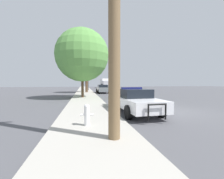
{
  "coord_description": "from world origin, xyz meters",
  "views": [
    {
      "loc": [
        -5.38,
        -8.5,
        1.79
      ],
      "look_at": [
        -1.64,
        10.94,
        0.86
      ],
      "focal_mm": 24.0,
      "sensor_mm": 36.0,
      "label": 1
    }
  ],
  "objects": [
    {
      "name": "ground_plane",
      "position": [
        0.0,
        0.0,
        0.0
      ],
      "size": [
        110.0,
        110.0,
        0.0
      ],
      "primitive_type": "plane",
      "color": "#4F4F54"
    },
    {
      "name": "tree_sidewalk_mid",
      "position": [
        -4.82,
        17.6,
        5.29
      ],
      "size": [
        4.21,
        4.21,
        7.3
      ],
      "color": "brown",
      "rests_on": "sidewalk_left"
    },
    {
      "name": "box_truck",
      "position": [
        1.5,
        39.31,
        1.64
      ],
      "size": [
        2.72,
        7.73,
        3.03
      ],
      "rotation": [
        0.0,
        0.0,
        3.17
      ],
      "color": "#B7B7BC",
      "rests_on": "ground_plane"
    },
    {
      "name": "tree_sidewalk_near",
      "position": [
        -5.47,
        8.52,
        4.81
      ],
      "size": [
        5.85,
        5.85,
        7.61
      ],
      "color": "#4C3823",
      "rests_on": "sidewalk_left"
    },
    {
      "name": "car_background_distant",
      "position": [
        0.68,
        38.18,
        0.73
      ],
      "size": [
        2.01,
        4.74,
        1.36
      ],
      "rotation": [
        0.0,
        0.0,
        -0.03
      ],
      "color": "#474C51",
      "rests_on": "ground_plane"
    },
    {
      "name": "police_car",
      "position": [
        -2.44,
        0.1,
        0.76
      ],
      "size": [
        2.19,
        5.41,
        1.5
      ],
      "rotation": [
        0.0,
        0.0,
        3.19
      ],
      "color": "white",
      "rests_on": "ground_plane"
    },
    {
      "name": "car_background_midblock",
      "position": [
        -2.2,
        16.55,
        0.75
      ],
      "size": [
        1.91,
        4.44,
        1.41
      ],
      "rotation": [
        0.0,
        0.0,
        0.0
      ],
      "color": "slate",
      "rests_on": "ground_plane"
    },
    {
      "name": "traffic_light",
      "position": [
        -3.03,
        23.5,
        3.95
      ],
      "size": [
        3.5,
        0.35,
        5.46
      ],
      "color": "#424247",
      "rests_on": "sidewalk_left"
    },
    {
      "name": "fire_hydrant",
      "position": [
        -5.25,
        -2.71,
        0.57
      ],
      "size": [
        0.5,
        0.22,
        0.83
      ],
      "color": "white",
      "rests_on": "sidewalk_left"
    },
    {
      "name": "sidewalk_left",
      "position": [
        -5.1,
        0.0,
        0.07
      ],
      "size": [
        3.0,
        110.0,
        0.13
      ],
      "color": "#ADA89E",
      "rests_on": "ground_plane"
    }
  ]
}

